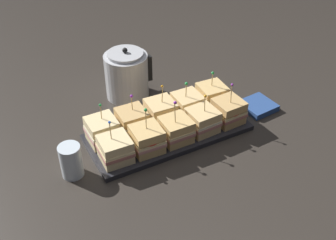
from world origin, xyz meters
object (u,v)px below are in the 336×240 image
sandwich_back_right (187,105)px  napkin_stack (258,106)px  serving_platter (168,132)px  sandwich_front_right (202,120)px  sandwich_front_left (147,139)px  sandwich_back_left (132,122)px  sandwich_front_far_left (115,149)px  sandwich_back_far_left (102,131)px  kettle_steel (127,75)px  sandwich_back_center (160,112)px  sandwich_back_far_right (212,96)px  sandwich_front_far_right (228,111)px  sandwich_front_center (176,130)px  drinking_glass (71,161)px

sandwich_back_right → napkin_stack: (0.27, -0.08, -0.05)m
serving_platter → sandwich_front_right: 0.13m
sandwich_front_left → sandwich_back_left: 0.11m
sandwich_front_far_left → sandwich_back_right: 0.34m
sandwich_back_far_left → sandwich_back_right: sandwich_back_far_left is taller
sandwich_front_left → sandwich_front_right: (0.22, 0.00, -0.00)m
sandwich_front_right → sandwich_back_left: size_ratio=1.01×
sandwich_front_left → kettle_steel: kettle_steel is taller
sandwich_back_left → sandwich_back_center: (0.11, 0.00, -0.00)m
sandwich_front_far_left → sandwich_front_left: (0.11, -0.00, 0.00)m
sandwich_front_far_left → sandwich_front_right: 0.33m
sandwich_front_far_left → sandwich_back_far_right: sandwich_front_far_left is taller
sandwich_front_far_left → sandwich_front_far_right: (0.43, 0.00, 0.00)m
sandwich_front_center → drinking_glass: bearing=176.6°
serving_platter → sandwich_front_far_left: 0.23m
sandwich_front_far_right → sandwich_front_far_left: bearing=-180.0°
serving_platter → sandwich_front_far_right: 0.23m
sandwich_front_center → napkin_stack: bearing=5.1°
sandwich_back_left → napkin_stack: sandwich_back_left is taller
sandwich_front_left → sandwich_back_center: (0.11, 0.11, -0.00)m
sandwich_back_right → napkin_stack: size_ratio=1.13×
sandwich_front_left → sandwich_front_center: size_ratio=1.00×
kettle_steel → serving_platter: bearing=-85.7°
sandwich_back_far_left → sandwich_back_far_right: (0.44, 0.00, -0.00)m
sandwich_back_left → drinking_glass: 0.26m
drinking_glass → napkin_stack: bearing=1.0°
sandwich_front_right → serving_platter: bearing=153.2°
sandwich_back_center → sandwich_back_far_right: (0.22, 0.00, 0.00)m
sandwich_back_far_right → sandwich_front_far_left: bearing=-165.8°
kettle_steel → sandwich_back_far_right: bearing=-45.3°
napkin_stack → sandwich_back_far_right: bearing=153.5°
sandwich_front_far_left → sandwich_back_far_right: (0.44, 0.11, 0.00)m
sandwich_back_left → sandwich_back_far_right: size_ratio=1.00×
napkin_stack → serving_platter: bearing=176.5°
drinking_glass → sandwich_back_right: bearing=10.7°
sandwich_front_center → sandwich_front_far_right: 0.22m
sandwich_front_right → drinking_glass: (-0.46, 0.02, -0.00)m
sandwich_front_far_right → drinking_glass: bearing=178.3°
sandwich_back_center → sandwich_back_far_right: size_ratio=1.07×
sandwich_front_left → sandwich_front_far_left: bearing=177.6°
sandwich_front_far_right → drinking_glass: (-0.57, 0.02, -0.01)m
sandwich_front_far_left → sandwich_back_far_left: 0.11m
sandwich_front_right → sandwich_front_left: bearing=-179.1°
drinking_glass → sandwich_back_left: bearing=19.7°
kettle_steel → drinking_glass: kettle_steel is taller
sandwich_front_center → sandwich_front_right: bearing=1.4°
sandwich_back_center → sandwich_back_right: 0.11m
sandwich_back_far_left → sandwich_front_center: bearing=-26.6°
sandwich_front_center → sandwich_back_center: (-0.00, 0.11, 0.00)m
sandwich_back_left → drinking_glass: bearing=-160.3°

